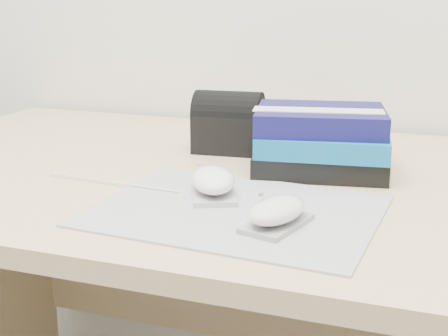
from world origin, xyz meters
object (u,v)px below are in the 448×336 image
(mouse_front, at_px, (277,212))
(book_stack, at_px, (321,141))
(desk, at_px, (300,290))
(pouch, at_px, (229,122))
(mouse_rear, at_px, (213,182))

(mouse_front, height_order, book_stack, book_stack)
(desk, relative_size, book_stack, 6.57)
(mouse_front, relative_size, pouch, 0.86)
(desk, bearing_deg, pouch, 158.09)
(desk, bearing_deg, book_stack, -21.74)
(mouse_rear, distance_m, book_stack, 0.23)
(book_stack, distance_m, pouch, 0.21)
(mouse_front, bearing_deg, pouch, 117.72)
(book_stack, bearing_deg, mouse_front, -90.00)
(book_stack, bearing_deg, desk, 158.26)
(mouse_rear, xyz_separation_m, pouch, (-0.07, 0.27, 0.03))
(desk, distance_m, mouse_rear, 0.34)
(mouse_rear, distance_m, mouse_front, 0.15)
(mouse_rear, xyz_separation_m, book_stack, (0.12, 0.19, 0.03))
(mouse_rear, relative_size, book_stack, 0.54)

